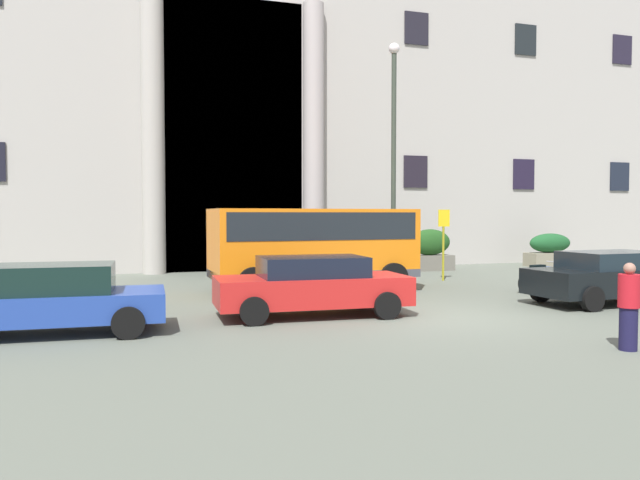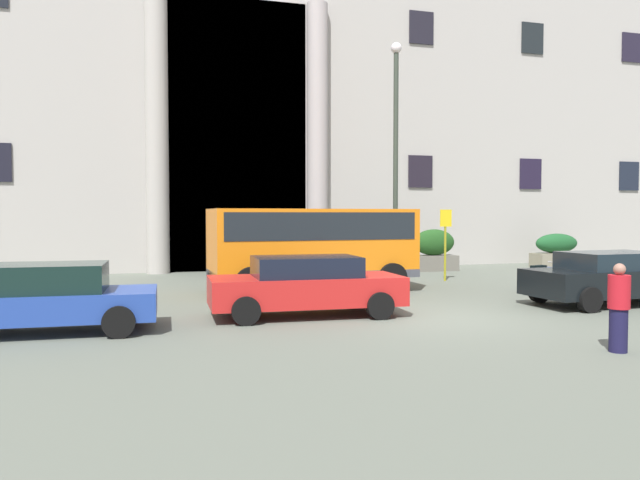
{
  "view_description": "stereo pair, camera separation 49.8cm",
  "coord_description": "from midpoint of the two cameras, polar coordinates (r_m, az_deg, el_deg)",
  "views": [
    {
      "loc": [
        -6.93,
        -12.31,
        2.35
      ],
      "look_at": [
        -0.83,
        6.58,
        1.52
      ],
      "focal_mm": 34.36,
      "sensor_mm": 36.0,
      "label": 1
    },
    {
      "loc": [
        -6.46,
        -12.46,
        2.35
      ],
      "look_at": [
        -0.83,
        6.58,
        1.52
      ],
      "focal_mm": 34.36,
      "sensor_mm": 36.0,
      "label": 2
    }
  ],
  "objects": [
    {
      "name": "motorcycle_near_kerb",
      "position": [
        19.77,
        19.17,
        -3.23
      ],
      "size": [
        1.95,
        0.71,
        0.89
      ],
      "rotation": [
        0.0,
        0.0,
        0.25
      ],
      "color": "black",
      "rests_on": "ground_plane"
    },
    {
      "name": "hedge_planter_entrance_left",
      "position": [
        29.63,
        20.18,
        -0.91
      ],
      "size": [
        2.2,
        0.97,
        1.49
      ],
      "color": "gray",
      "rests_on": "ground_plane"
    },
    {
      "name": "white_taxi_kerbside",
      "position": [
        17.79,
        24.81,
        -3.1
      ],
      "size": [
        4.57,
        2.16,
        1.37
      ],
      "rotation": [
        0.0,
        0.0,
        0.04
      ],
      "color": "black",
      "rests_on": "ground_plane"
    },
    {
      "name": "office_building_facade",
      "position": [
        31.49,
        -5.34,
        16.0
      ],
      "size": [
        43.57,
        9.7,
        19.54
      ],
      "color": "#AAA6A0",
      "rests_on": "ground_plane"
    },
    {
      "name": "parked_coupe_end",
      "position": [
        14.17,
        -1.74,
        -4.23
      ],
      "size": [
        4.49,
        2.12,
        1.38
      ],
      "rotation": [
        0.0,
        0.0,
        -0.04
      ],
      "color": "red",
      "rests_on": "ground_plane"
    },
    {
      "name": "parked_compact_extra",
      "position": [
        13.2,
        -24.74,
        -4.99
      ],
      "size": [
        4.35,
        2.1,
        1.37
      ],
      "rotation": [
        0.0,
        0.0,
        -0.04
      ],
      "color": "#213E95",
      "rests_on": "ground_plane"
    },
    {
      "name": "orange_minibus",
      "position": [
        18.67,
        -1.38,
        -0.15
      ],
      "size": [
        6.2,
        2.7,
        2.52
      ],
      "rotation": [
        0.0,
        0.0,
        0.03
      ],
      "color": "orange",
      "rests_on": "ground_plane"
    },
    {
      "name": "bus_stop_sign",
      "position": [
        22.04,
        10.8,
        0.31
      ],
      "size": [
        0.44,
        0.08,
        2.52
      ],
      "color": "#98941E",
      "rests_on": "ground_plane"
    },
    {
      "name": "hedge_planter_far_west",
      "position": [
        26.03,
        9.66,
        -0.97
      ],
      "size": [
        1.92,
        0.86,
        1.73
      ],
      "color": "#666359",
      "rests_on": "ground_plane"
    },
    {
      "name": "hedge_planter_east",
      "position": [
        23.1,
        -7.51,
        -1.8
      ],
      "size": [
        1.56,
        0.99,
        1.39
      ],
      "color": "slate",
      "rests_on": "ground_plane"
    },
    {
      "name": "ground_plane",
      "position": [
        14.28,
        10.43,
        -7.36
      ],
      "size": [
        80.0,
        64.0,
        0.12
      ],
      "primitive_type": "cube",
      "color": "#5A6155"
    },
    {
      "name": "lamppost_plaza_centre",
      "position": [
        22.84,
        6.25,
        8.89
      ],
      "size": [
        0.4,
        0.4,
        8.6
      ],
      "color": "#343E33",
      "rests_on": "ground_plane"
    },
    {
      "name": "pedestrian_child_trailing",
      "position": [
        11.76,
        25.73,
        -5.63
      ],
      "size": [
        0.36,
        0.36,
        1.52
      ],
      "rotation": [
        0.0,
        0.0,
        5.56
      ],
      "color": "#171536",
      "rests_on": "ground_plane"
    }
  ]
}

